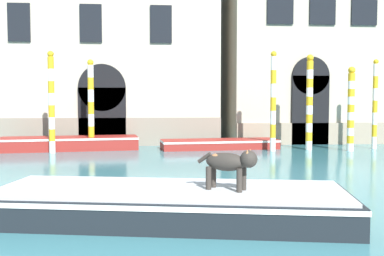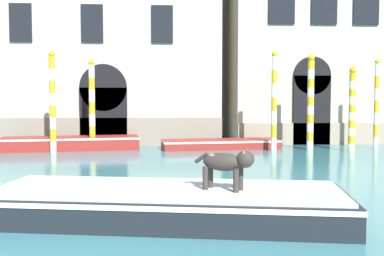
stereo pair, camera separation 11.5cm
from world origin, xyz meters
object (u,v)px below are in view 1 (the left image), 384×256
Objects in this scene: boat_moored_near_palazzo at (70,143)px; mooring_pole_3 at (91,105)px; boat_foreground at (170,202)px; mooring_pole_4 at (273,101)px; mooring_pole_2 at (309,102)px; dog_on_deck at (230,163)px; mooring_pole_5 at (375,104)px; mooring_pole_1 at (51,102)px; mooring_pole_0 at (351,109)px; boat_moored_far at (219,144)px.

boat_moored_near_palazzo is 1.54× the size of mooring_pole_3.
mooring_pole_4 is at bearing 76.23° from boat_foreground.
mooring_pole_2 reaches higher than boat_moored_near_palazzo.
dog_on_deck is 0.17× the size of boat_moored_near_palazzo.
boat_foreground is 14.20m from mooring_pole_5.
mooring_pole_1 reaches higher than boat_foreground.
mooring_pole_1 is at bearing -121.27° from boat_moored_near_palazzo.
mooring_pole_5 is (4.58, 0.57, -0.12)m from mooring_pole_4.
mooring_pole_0 is at bearing 62.49° from boat_foreground.
boat_moored_far is (6.33, -0.00, -0.08)m from boat_moored_near_palazzo.
mooring_pole_2 is (10.50, 0.39, -0.01)m from mooring_pole_1.
dog_on_deck is 13.74m from mooring_pole_5.
boat_foreground is at bearing -113.76° from mooring_pole_4.
boat_moored_far is 5.60m from mooring_pole_0.
mooring_pole_5 is (1.41, 0.79, 0.19)m from mooring_pole_0.
mooring_pole_3 is at bearing -23.88° from boat_moored_near_palazzo.
mooring_pole_5 reaches higher than dog_on_deck.
mooring_pole_1 is at bearing -176.95° from boat_moored_far.
boat_moored_far is at bearing 175.47° from mooring_pole_5.
mooring_pole_1 is 1.64m from mooring_pole_3.
mooring_pole_4 is at bearing 101.45° from dog_on_deck.
dog_on_deck is 0.26× the size of mooring_pole_3.
mooring_pole_3 is (-9.09, 0.44, -0.11)m from mooring_pole_2.
mooring_pole_1 is at bearing -149.62° from mooring_pole_3.
mooring_pole_0 is (7.67, 10.00, 1.45)m from boat_foreground.
dog_on_deck is (1.02, -0.30, 0.73)m from boat_foreground.
mooring_pole_1 is 8.85m from mooring_pole_4.
mooring_pole_4 is at bearing -15.40° from boat_moored_near_palazzo.
dog_on_deck is 12.05m from mooring_pole_3.
dog_on_deck is at bearing -62.98° from mooring_pole_1.
mooring_pole_2 reaches higher than mooring_pole_3.
mooring_pole_0 is 1.67m from mooring_pole_2.
dog_on_deck is 11.86m from mooring_pole_1.
mooring_pole_0 reaches higher than boat_moored_near_palazzo.
mooring_pole_2 is at bearing 157.85° from mooring_pole_0.
mooring_pole_1 reaches higher than dog_on_deck.
boat_moored_near_palazzo is (-4.90, 11.62, -0.74)m from dog_on_deck.
boat_moored_near_palazzo is 6.33m from boat_moored_far.
mooring_pole_0 is 0.85× the size of mooring_pole_4.
dog_on_deck is at bearing -75.06° from boat_moored_near_palazzo.
mooring_pole_4 is (8.85, -0.01, 0.03)m from mooring_pole_1.
mooring_pole_3 is at bearing 173.60° from mooring_pole_4.
mooring_pole_3 reaches higher than mooring_pole_0.
mooring_pole_4 is at bearing -34.23° from boat_moored_far.
mooring_pole_5 is (8.06, 11.09, 0.90)m from dog_on_deck.
mooring_pole_3 reaches higher than boat_moored_near_palazzo.
mooring_pole_5 reaches higher than boat_foreground.
mooring_pole_2 is at bearing 94.58° from dog_on_deck.
boat_moored_near_palazzo is 11.72m from mooring_pole_0.
boat_foreground is at bearing -66.97° from mooring_pole_1.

